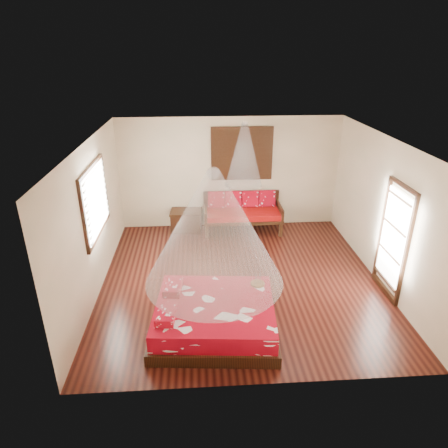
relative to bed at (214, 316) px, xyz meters
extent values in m
cube|color=black|center=(0.60, 1.50, -0.26)|extent=(5.50, 5.50, 0.02)
cube|color=white|center=(0.60, 1.50, 2.56)|extent=(5.50, 5.50, 0.02)
cube|color=#C2B68E|center=(-2.16, 1.50, 1.15)|extent=(0.02, 5.50, 2.80)
cube|color=#C2B68E|center=(3.36, 1.50, 1.15)|extent=(0.02, 5.50, 2.80)
cube|color=#C2B68E|center=(0.60, 4.26, 1.15)|extent=(5.50, 0.02, 2.80)
cube|color=#C2B68E|center=(0.60, -1.26, 1.15)|extent=(5.50, 0.02, 2.80)
cube|color=black|center=(0.02, 0.00, -0.15)|extent=(2.15, 1.98, 0.20)
cube|color=#A60518|center=(0.02, 0.00, 0.10)|extent=(2.04, 1.87, 0.30)
cube|color=#A60518|center=(-0.75, -0.32, 0.32)|extent=(0.33, 0.55, 0.13)
cube|color=#A60518|center=(-0.68, 0.44, 0.32)|extent=(0.33, 0.55, 0.13)
cube|color=black|center=(-0.02, 3.43, -0.04)|extent=(0.08, 0.08, 0.42)
cube|color=black|center=(1.80, 3.43, -0.04)|extent=(0.08, 0.08, 0.42)
cube|color=black|center=(-0.02, 4.17, -0.04)|extent=(0.08, 0.08, 0.42)
cube|color=black|center=(1.80, 4.17, -0.04)|extent=(0.08, 0.08, 0.42)
cube|color=black|center=(0.89, 3.80, 0.13)|extent=(1.94, 0.86, 0.08)
cube|color=#9B0E05|center=(0.89, 3.80, 0.24)|extent=(1.88, 0.80, 0.14)
cube|color=black|center=(0.89, 4.19, 0.42)|extent=(1.94, 0.06, 0.55)
cube|color=black|center=(-0.04, 3.80, 0.29)|extent=(0.06, 0.86, 0.30)
cube|color=black|center=(1.82, 3.80, 0.29)|extent=(0.06, 0.86, 0.30)
cube|color=#A60518|center=(0.25, 4.07, 0.51)|extent=(0.41, 0.20, 0.43)
cube|color=#A60518|center=(0.68, 4.07, 0.51)|extent=(0.41, 0.20, 0.43)
cube|color=#A60518|center=(1.11, 4.07, 0.51)|extent=(0.41, 0.20, 0.43)
cube|color=#A60518|center=(1.54, 4.07, 0.51)|extent=(0.41, 0.20, 0.43)
cube|color=black|center=(-0.53, 3.95, -0.01)|extent=(0.77, 0.58, 0.48)
cube|color=black|center=(-0.53, 3.95, 0.26)|extent=(0.82, 0.62, 0.05)
cube|color=black|center=(0.89, 4.22, 1.65)|extent=(1.52, 0.06, 1.32)
cube|color=black|center=(0.89, 4.21, 1.65)|extent=(1.35, 0.04, 1.10)
cube|color=black|center=(-2.12, 1.70, 1.45)|extent=(0.08, 1.74, 1.34)
cube|color=silver|center=(-2.08, 1.70, 1.45)|extent=(0.04, 1.54, 1.10)
cube|color=black|center=(3.32, 0.90, 0.80)|extent=(0.08, 1.02, 2.16)
cube|color=white|center=(3.30, 0.90, 0.90)|extent=(0.03, 0.82, 1.70)
cylinder|color=brown|center=(0.79, 0.52, 0.26)|extent=(0.25, 0.25, 0.03)
cone|color=white|center=(0.02, 0.00, 1.60)|extent=(2.15, 2.15, 1.80)
cone|color=white|center=(0.89, 3.75, 1.75)|extent=(0.89, 0.89, 1.50)
camera|label=1|loc=(-0.20, -5.38, 4.07)|focal=32.00mm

